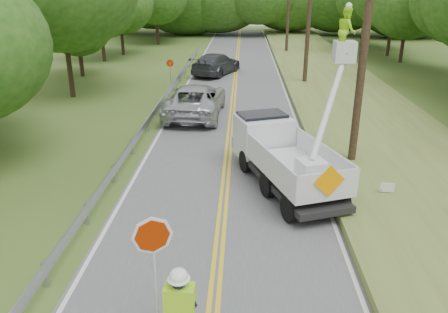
{
  "coord_description": "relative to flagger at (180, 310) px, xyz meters",
  "views": [
    {
      "loc": [
        0.6,
        -7.72,
        6.92
      ],
      "look_at": [
        0.0,
        6.0,
        1.5
      ],
      "focal_mm": 35.57,
      "sensor_mm": 36.0,
      "label": 1
    }
  ],
  "objects": [
    {
      "name": "road",
      "position": [
        0.54,
        15.01,
        -1.1
      ],
      "size": [
        7.2,
        96.0,
        0.03
      ],
      "color": "#515254",
      "rests_on": "ground"
    },
    {
      "name": "suv_silver",
      "position": [
        -1.45,
        16.93,
        -0.22
      ],
      "size": [
        3.16,
        6.38,
        1.74
      ],
      "primitive_type": "imported",
      "rotation": [
        0.0,
        0.0,
        3.1
      ],
      "color": "silver",
      "rests_on": "road"
    },
    {
      "name": "suv_darkgrey",
      "position": [
        -1.03,
        28.71,
        -0.26
      ],
      "size": [
        4.18,
        6.13,
        1.65
      ],
      "primitive_type": "imported",
      "rotation": [
        0.0,
        0.0,
        2.78
      ],
      "color": "#3D4046",
      "rests_on": "road"
    },
    {
      "name": "flagger",
      "position": [
        0.0,
        0.0,
        0.0
      ],
      "size": [
        1.15,
        0.47,
        3.06
      ],
      "color": "#191E33",
      "rests_on": "road"
    },
    {
      "name": "bucket_truck",
      "position": [
        2.65,
        8.8,
        0.33
      ],
      "size": [
        4.47,
        6.39,
        6.09
      ],
      "color": "black",
      "rests_on": "road"
    },
    {
      "name": "guardrail",
      "position": [
        -3.48,
        15.91,
        -0.55
      ],
      "size": [
        0.18,
        48.0,
        0.77
      ],
      "color": "#A1A4AA",
      "rests_on": "ground"
    },
    {
      "name": "stop_sign_permanent",
      "position": [
        -3.57,
        21.76,
        0.39
      ],
      "size": [
        0.48,
        0.15,
        2.3
      ],
      "color": "#A1A4AA",
      "rests_on": "ground"
    },
    {
      "name": "utility_poles",
      "position": [
        5.54,
        18.02,
        4.16
      ],
      "size": [
        1.6,
        43.3,
        10.0
      ],
      "color": "black",
      "rests_on": "ground"
    },
    {
      "name": "yard_sign",
      "position": [
        6.03,
        6.93,
        -0.63
      ],
      "size": [
        0.46,
        0.08,
        0.66
      ],
      "color": "white",
      "rests_on": "ground"
    },
    {
      "name": "tall_grass_verge",
      "position": [
        7.64,
        15.01,
        -0.96
      ],
      "size": [
        7.0,
        96.0,
        0.3
      ],
      "primitive_type": "cube",
      "color": "brown",
      "rests_on": "ground"
    }
  ]
}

